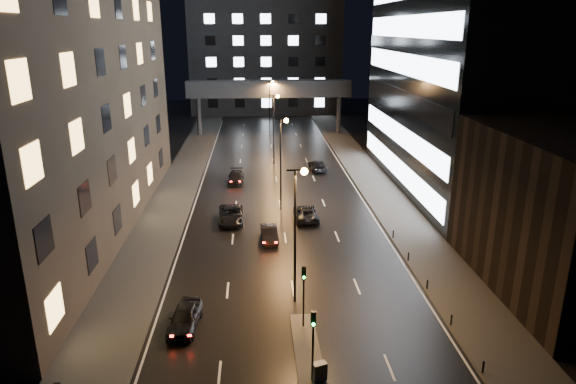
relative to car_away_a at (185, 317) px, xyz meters
name	(u,v)px	position (x,y,z in m)	size (l,w,h in m)	color
ground	(276,179)	(7.58, 34.91, -0.77)	(160.00, 160.00, 0.00)	black
sidewalk_left	(176,192)	(-4.92, 29.91, -0.70)	(5.00, 110.00, 0.15)	#383533
sidewalk_right	(378,188)	(20.08, 29.91, -0.70)	(5.00, 110.00, 0.15)	#383533
building_left	(28,18)	(-14.92, 18.91, 19.23)	(15.00, 48.00, 40.00)	#2D2319
building_right_low	(563,214)	(27.58, 3.91, 5.23)	(10.00, 18.00, 12.00)	black
building_far	(265,58)	(7.58, 92.91, 11.73)	(34.00, 14.00, 25.00)	#333335
skybridge	(269,90)	(7.58, 64.91, 7.57)	(30.00, 3.00, 10.00)	#333335
median_island	(307,349)	(7.88, -3.09, -0.70)	(1.60, 8.00, 0.15)	#383533
traffic_signal_near	(304,287)	(7.88, -0.60, 2.32)	(0.28, 0.34, 4.40)	black
traffic_signal_far	(313,335)	(7.88, -6.10, 2.32)	(0.28, 0.34, 4.40)	black
bollard_row	(438,302)	(17.78, 1.41, -0.32)	(0.12, 25.12, 0.90)	black
streetlight_near	(297,219)	(7.74, 2.91, 5.73)	(1.45, 0.50, 10.15)	black
streetlight_mid_a	(282,152)	(7.74, 22.91, 5.73)	(1.45, 0.50, 10.15)	black
streetlight_mid_b	(275,120)	(7.74, 42.91, 5.73)	(1.45, 0.50, 10.15)	black
streetlight_far	(270,101)	(7.74, 62.91, 5.73)	(1.45, 0.50, 10.15)	black
car_away_a	(185,317)	(0.00, 0.00, 0.00)	(1.82, 4.52, 1.54)	black
car_away_b	(269,234)	(6.06, 14.32, -0.09)	(1.44, 4.14, 1.36)	black
car_away_c	(231,215)	(2.24, 19.56, -0.01)	(2.52, 5.46, 1.52)	black
car_away_d	(236,177)	(2.29, 33.83, -0.08)	(1.94, 4.78, 1.39)	black
car_toward_a	(306,213)	(10.05, 19.75, -0.07)	(2.34, 5.08, 1.41)	black
car_toward_b	(317,165)	(13.56, 39.03, -0.05)	(2.02, 4.96, 1.44)	black
utility_cabinet	(319,371)	(8.28, -6.07, -0.09)	(0.80, 0.46, 1.06)	#4B4B4E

